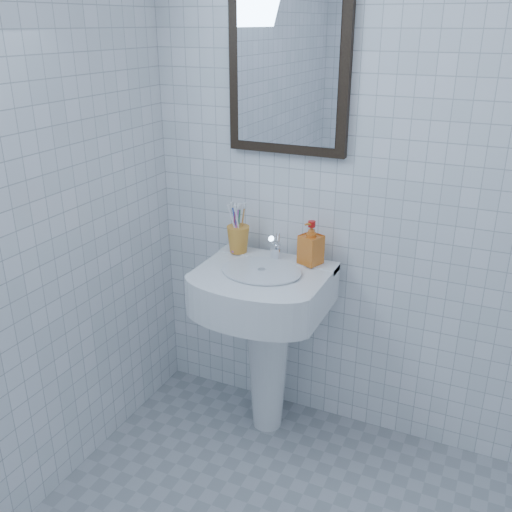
% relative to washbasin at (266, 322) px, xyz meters
% --- Properties ---
extents(wall_back, '(2.20, 0.02, 2.50)m').
position_rel_washbasin_xyz_m(wall_back, '(0.49, 0.22, 0.70)').
color(wall_back, white).
rests_on(wall_back, ground).
extents(washbasin, '(0.53, 0.39, 0.81)m').
position_rel_washbasin_xyz_m(washbasin, '(0.00, 0.00, 0.00)').
color(washbasin, white).
rests_on(washbasin, ground).
extents(faucet, '(0.05, 0.10, 0.12)m').
position_rel_washbasin_xyz_m(faucet, '(-0.00, 0.10, 0.31)').
color(faucet, white).
rests_on(faucet, washbasin).
extents(toothbrush_cup, '(0.12, 0.12, 0.12)m').
position_rel_washbasin_xyz_m(toothbrush_cup, '(-0.18, 0.10, 0.32)').
color(toothbrush_cup, orange).
rests_on(toothbrush_cup, washbasin).
extents(soap_dispenser, '(0.11, 0.11, 0.18)m').
position_rel_washbasin_xyz_m(soap_dispenser, '(0.15, 0.11, 0.35)').
color(soap_dispenser, '#DC5015').
rests_on(soap_dispenser, washbasin).
extents(wall_mirror, '(0.50, 0.04, 0.62)m').
position_rel_washbasin_xyz_m(wall_mirror, '(-0.00, 0.20, 1.00)').
color(wall_mirror, black).
rests_on(wall_mirror, wall_back).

